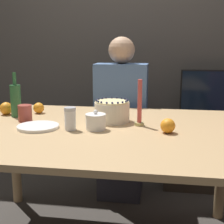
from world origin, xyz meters
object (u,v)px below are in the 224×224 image
object	(u,v)px
sugar_shaker	(70,119)
sugar_bowl	(96,122)
bottle	(16,100)
person_man_blue_shirt	(121,129)
tv_monitor	(217,95)
cake	(112,111)
candle	(140,107)

from	to	relation	value
sugar_shaker	sugar_bowl	bearing A→B (deg)	13.12
bottle	person_man_blue_shirt	xyz separation A→B (m)	(0.59, 0.59, -0.32)
sugar_bowl	sugar_shaker	bearing A→B (deg)	-166.88
sugar_bowl	tv_monitor	world-z (taller)	tv_monitor
sugar_shaker	bottle	distance (m)	0.50
tv_monitor	sugar_shaker	bearing A→B (deg)	-128.82
cake	sugar_bowl	xyz separation A→B (m)	(-0.06, -0.19, -0.02)
cake	sugar_shaker	size ratio (longest dim) A/B	1.68
cake	sugar_bowl	size ratio (longest dim) A/B	1.88
cake	sugar_bowl	world-z (taller)	cake
sugar_bowl	person_man_blue_shirt	distance (m)	0.85
bottle	candle	bearing A→B (deg)	-7.39
cake	person_man_blue_shirt	xyz separation A→B (m)	(-0.02, 0.62, -0.27)
cake	person_man_blue_shirt	size ratio (longest dim) A/B	0.16
sugar_shaker	bottle	size ratio (longest dim) A/B	0.44
sugar_shaker	candle	world-z (taller)	candle
cake	bottle	world-z (taller)	bottle
sugar_bowl	person_man_blue_shirt	xyz separation A→B (m)	(0.04, 0.81, -0.26)
candle	person_man_blue_shirt	world-z (taller)	person_man_blue_shirt
sugar_shaker	person_man_blue_shirt	size ratio (longest dim) A/B	0.10
sugar_bowl	person_man_blue_shirt	size ratio (longest dim) A/B	0.09
person_man_blue_shirt	sugar_shaker	bearing A→B (deg)	78.82
candle	person_man_blue_shirt	bearing A→B (deg)	105.38
tv_monitor	cake	bearing A→B (deg)	-128.36
sugar_bowl	person_man_blue_shirt	world-z (taller)	person_man_blue_shirt
candle	person_man_blue_shirt	xyz separation A→B (m)	(-0.19, 0.69, -0.32)
sugar_bowl	candle	bearing A→B (deg)	28.46
cake	candle	world-z (taller)	candle
bottle	person_man_blue_shirt	distance (m)	0.89
cake	sugar_shaker	world-z (taller)	cake
bottle	sugar_shaker	bearing A→B (deg)	-30.79
sugar_shaker	candle	size ratio (longest dim) A/B	0.47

